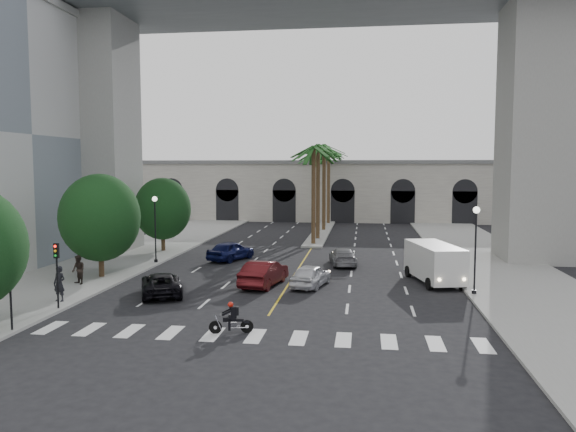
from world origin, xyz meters
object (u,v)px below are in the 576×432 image
at_px(lamp_post_left_far, 155,223).
at_px(car_a, 311,275).
at_px(lamp_post_right, 476,242).
at_px(car_c, 161,284).
at_px(car_b, 264,273).
at_px(traffic_signal_near, 10,280).
at_px(pedestrian_b, 78,270).
at_px(car_d, 343,257).
at_px(traffic_signal_far, 57,264).
at_px(car_e, 231,251).
at_px(cargo_van, 435,262).
at_px(pedestrian_a, 59,284).
at_px(motorcycle_rider, 232,319).

distance_m(lamp_post_left_far, car_a, 14.74).
relative_size(lamp_post_right, car_c, 1.09).
relative_size(lamp_post_right, car_b, 1.07).
height_order(traffic_signal_near, car_a, traffic_signal_near).
bearing_deg(pedestrian_b, car_d, 64.53).
relative_size(lamp_post_left_far, traffic_signal_near, 1.47).
height_order(traffic_signal_far, car_e, traffic_signal_far).
bearing_deg(traffic_signal_near, cargo_van, 34.08).
distance_m(car_e, pedestrian_a, 16.70).
bearing_deg(lamp_post_right, car_a, 172.40).
height_order(traffic_signal_far, pedestrian_b, traffic_signal_far).
relative_size(traffic_signal_near, car_a, 0.85).
bearing_deg(traffic_signal_near, lamp_post_right, 24.82).
distance_m(traffic_signal_far, car_e, 17.90).
bearing_deg(car_a, cargo_van, -151.34).
bearing_deg(traffic_signal_near, pedestrian_a, 97.77).
relative_size(traffic_signal_near, car_e, 0.78).
height_order(car_c, car_e, car_e).
distance_m(car_b, car_e, 10.33).
distance_m(cargo_van, pedestrian_b, 23.17).
bearing_deg(lamp_post_left_far, pedestrian_b, -102.24).
relative_size(traffic_signal_near, car_c, 0.75).
distance_m(motorcycle_rider, car_b, 10.35).
bearing_deg(car_b, car_c, 41.30).
relative_size(motorcycle_rider, car_a, 0.47).
distance_m(lamp_post_right, traffic_signal_far, 23.62).
bearing_deg(car_e, car_c, 107.41).
bearing_deg(motorcycle_rider, traffic_signal_far, 152.68).
relative_size(traffic_signal_far, car_d, 0.79).
height_order(motorcycle_rider, car_e, car_e).
height_order(lamp_post_right, traffic_signal_near, lamp_post_right).
distance_m(car_c, cargo_van, 17.67).
xyz_separation_m(car_b, car_e, (-4.44, 9.33, -0.02)).
bearing_deg(pedestrian_a, car_b, 41.74).
distance_m(traffic_signal_far, motorcycle_rider, 10.67).
xyz_separation_m(car_c, car_d, (10.42, 11.69, -0.01)).
bearing_deg(car_d, car_e, -14.75).
relative_size(car_b, car_c, 1.03).
distance_m(traffic_signal_near, cargo_van, 25.15).
bearing_deg(car_b, car_d, -109.91).
height_order(lamp_post_left_far, car_d, lamp_post_left_far).
bearing_deg(car_d, car_a, 69.53).
xyz_separation_m(lamp_post_left_far, lamp_post_right, (22.80, -8.00, 0.00)).
relative_size(lamp_post_right, car_e, 1.14).
relative_size(traffic_signal_far, pedestrian_a, 1.84).
height_order(traffic_signal_far, cargo_van, traffic_signal_far).
bearing_deg(car_c, pedestrian_b, -37.46).
relative_size(motorcycle_rider, cargo_van, 0.32).
bearing_deg(lamp_post_right, cargo_van, 117.82).
relative_size(car_b, car_e, 1.07).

